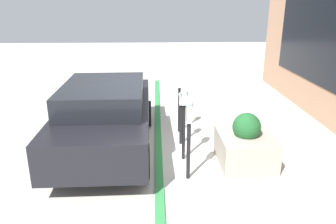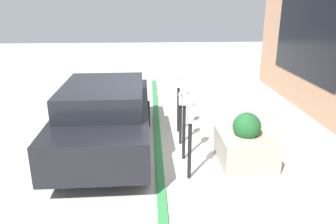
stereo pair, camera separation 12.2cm
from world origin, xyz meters
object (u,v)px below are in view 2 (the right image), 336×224
parking_meter_second (184,110)px  parking_meter_middle (181,110)px  parking_meter_fourth (179,94)px  parking_meter_nearest (190,128)px  planter_box (245,144)px  parked_car_front (105,115)px

parking_meter_second → parking_meter_middle: bearing=-0.3°
parking_meter_second → parking_meter_fourth: bearing=-0.7°
parking_meter_middle → parking_meter_fourth: bearing=-1.0°
parking_meter_nearest → planter_box: 1.51m
parking_meter_nearest → parking_meter_middle: bearing=0.7°
planter_box → parking_meter_middle: bearing=51.9°
parking_meter_middle → parked_car_front: 1.70m
parking_meter_nearest → parked_car_front: size_ratio=0.34×
parking_meter_second → parked_car_front: (0.60, 1.69, -0.27)m
parking_meter_nearest → parked_car_front: bearing=50.5°
parking_meter_middle → parked_car_front: parked_car_front is taller
parking_meter_middle → planter_box: (-0.98, -1.26, -0.45)m
parking_meter_middle → parked_car_front: bearing=96.2°
parking_meter_nearest → parking_meter_middle: parking_meter_nearest is taller
parking_meter_middle → planter_box: 1.66m
parking_meter_second → planter_box: parking_meter_second is taller
parking_meter_fourth → planter_box: parking_meter_fourth is taller
parking_meter_nearest → parking_meter_fourth: size_ratio=1.02×
parking_meter_middle → parking_meter_fourth: parking_meter_fourth is taller
parking_meter_nearest → planter_box: parking_meter_nearest is taller
planter_box → parked_car_front: 3.08m
parking_meter_second → parked_car_front: parked_car_front is taller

